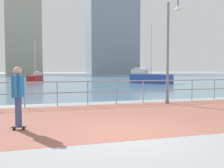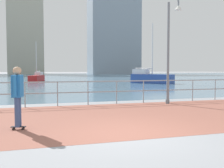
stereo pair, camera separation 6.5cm
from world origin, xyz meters
TOP-DOWN VIEW (x-y plane):
  - ground at (0.00, 40.00)m, footprint 220.00×220.00m
  - brick_paving at (0.00, 2.54)m, footprint 28.00×6.22m
  - harbor_water at (0.00, 50.65)m, footprint 180.00×88.00m
  - waterfront_railing at (0.00, 5.65)m, footprint 25.25×0.06m
  - lamppost at (3.97, 5.07)m, footprint 0.82×0.36m
  - skateboarder at (-2.77, 1.33)m, footprint 0.41×0.56m
  - sailboat_yellow at (10.59, 21.83)m, footprint 4.38×4.86m
  - sailboat_white at (-2.45, 30.39)m, footprint 2.21×4.04m
  - tower_concrete at (23.47, 81.56)m, footprint 17.06×10.73m
  - tower_beige at (-6.31, 92.40)m, footprint 12.03×12.66m

SIDE VIEW (x-z plane):
  - ground at x=0.00m, z-range 0.00..0.00m
  - harbor_water at x=0.00m, z-range 0.00..0.00m
  - brick_paving at x=0.00m, z-range 0.00..0.01m
  - sailboat_white at x=-2.45m, z-range -2.19..3.23m
  - sailboat_yellow at x=10.59m, z-range -2.85..4.20m
  - waterfront_railing at x=0.00m, z-range 0.21..1.34m
  - skateboarder at x=-2.77m, z-range 0.18..1.92m
  - lamppost at x=3.97m, z-range 0.29..5.75m
  - tower_concrete at x=23.47m, z-range -0.83..27.34m
  - tower_beige at x=-6.31m, z-range -0.83..34.39m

